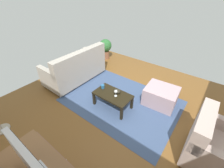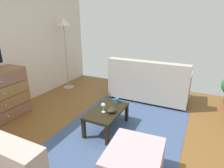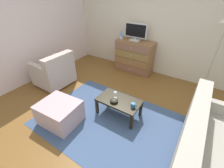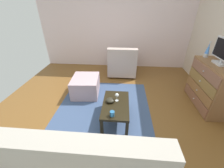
# 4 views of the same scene
# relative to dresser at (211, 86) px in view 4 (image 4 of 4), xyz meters

# --- Properties ---
(ground_plane) EXTENTS (5.41, 5.03, 0.05)m
(ground_plane) POSITION_rel_dresser_xyz_m (0.35, -1.96, -0.48)
(ground_plane) COLOR brown
(wall_plain_left) EXTENTS (0.12, 5.03, 2.75)m
(wall_plain_left) POSITION_rel_dresser_xyz_m (-2.12, -1.96, 0.91)
(wall_plain_left) COLOR silver
(wall_plain_left) RESTS_ON ground_plane
(area_rug) EXTENTS (2.60, 1.90, 0.01)m
(area_rug) POSITION_rel_dresser_xyz_m (0.55, -2.16, -0.46)
(area_rug) COLOR #3C5076
(area_rug) RESTS_ON ground_plane
(dresser) EXTENTS (1.08, 0.49, 0.92)m
(dresser) POSITION_rel_dresser_xyz_m (0.00, 0.00, 0.00)
(dresser) COLOR brown
(dresser) RESTS_ON ground_plane
(lava_lamp) EXTENTS (0.09, 0.09, 0.33)m
(lava_lamp) POSITION_rel_dresser_xyz_m (-0.44, -0.04, 0.61)
(lava_lamp) COLOR #B7B7BC
(lava_lamp) RESTS_ON dresser
(coffee_table) EXTENTS (0.83, 0.47, 0.36)m
(coffee_table) POSITION_rel_dresser_xyz_m (0.61, -1.89, -0.15)
(coffee_table) COLOR black
(coffee_table) RESTS_ON ground_plane
(wine_glass) EXTENTS (0.07, 0.07, 0.16)m
(wine_glass) POSITION_rel_dresser_xyz_m (0.52, -1.88, 0.02)
(wine_glass) COLOR silver
(wine_glass) RESTS_ON coffee_table
(mug) EXTENTS (0.11, 0.08, 0.08)m
(mug) POSITION_rel_dresser_xyz_m (0.93, -1.93, -0.06)
(mug) COLOR #276498
(mug) RESTS_ON coffee_table
(bowl_decorative) EXTENTS (0.15, 0.15, 0.07)m
(bowl_decorative) POSITION_rel_dresser_xyz_m (0.56, -2.00, -0.06)
(bowl_decorative) COLOR #2A271C
(bowl_decorative) RESTS_ON coffee_table
(armchair) EXTENTS (0.80, 0.81, 0.87)m
(armchair) POSITION_rel_dresser_xyz_m (-1.36, -1.82, -0.10)
(armchair) COLOR #332319
(armchair) RESTS_ON ground_plane
(ottoman) EXTENTS (0.74, 0.65, 0.42)m
(ottoman) POSITION_rel_dresser_xyz_m (-0.21, -2.66, -0.25)
(ottoman) COLOR #B69AA2
(ottoman) RESTS_ON ground_plane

